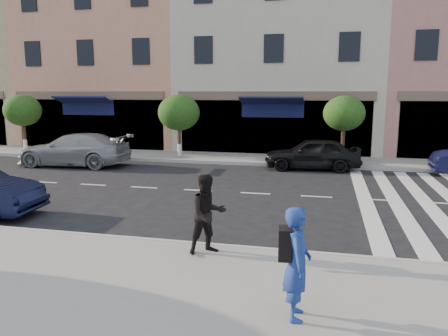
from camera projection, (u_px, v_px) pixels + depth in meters
ground at (230, 230)px, 10.76m from camera, size 120.00×120.00×0.00m
sidewalk_near at (181, 295)px, 7.15m from camera, size 60.00×4.50×0.15m
sidewalk_far at (278, 160)px, 21.29m from camera, size 60.00×3.00×0.15m
building_west_mid at (121, 35)px, 28.32m from camera, size 10.00×9.00×14.00m
building_centre at (283, 56)px, 26.22m from camera, size 11.00×9.00×11.00m
street_tree_wa at (23, 111)px, 23.86m from camera, size 2.00×2.00×3.05m
street_tree_wb at (179, 113)px, 21.84m from camera, size 2.10×2.10×3.06m
street_tree_c at (344, 114)px, 20.03m from camera, size 1.90×1.90×3.04m
photographer at (297, 263)px, 6.16m from camera, size 0.45×0.64×1.64m
walker at (208, 214)px, 8.68m from camera, size 0.99×0.96×1.61m
car_far_left at (74, 150)px, 19.93m from camera, size 5.22×2.33×1.49m
car_far_mid at (312, 154)px, 18.99m from camera, size 4.23×2.03×1.40m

